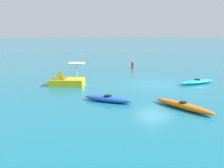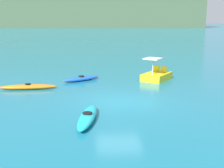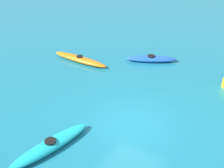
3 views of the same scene
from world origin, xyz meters
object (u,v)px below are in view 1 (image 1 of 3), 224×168
object	(u,v)px
pedal_boat_yellow	(68,81)
person_near_shore	(133,65)
kayak_blue	(108,99)
kayak_orange	(183,106)
kayak_cyan	(197,82)

from	to	relation	value
pedal_boat_yellow	person_near_shore	xyz separation A→B (m)	(4.81, -10.08, 0.05)
kayak_blue	pedal_boat_yellow	size ratio (longest dim) A/B	0.99
kayak_orange	kayak_cyan	size ratio (longest dim) A/B	1.05
kayak_orange	kayak_cyan	bearing A→B (deg)	-58.39
pedal_boat_yellow	person_near_shore	bearing A→B (deg)	-64.49
kayak_cyan	kayak_blue	bearing A→B (deg)	93.16
kayak_orange	pedal_boat_yellow	world-z (taller)	pedal_boat_yellow
kayak_blue	pedal_boat_yellow	bearing A→B (deg)	-1.02
kayak_orange	pedal_boat_yellow	xyz separation A→B (m)	(8.78, 2.25, 0.17)
kayak_cyan	kayak_blue	world-z (taller)	same
kayak_cyan	person_near_shore	world-z (taller)	person_near_shore
kayak_orange	pedal_boat_yellow	size ratio (longest dim) A/B	1.27
pedal_boat_yellow	person_near_shore	distance (m)	11.17
kayak_cyan	kayak_blue	xyz separation A→B (m)	(-0.47, 8.46, 0.00)
person_near_shore	kayak_orange	bearing A→B (deg)	150.05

